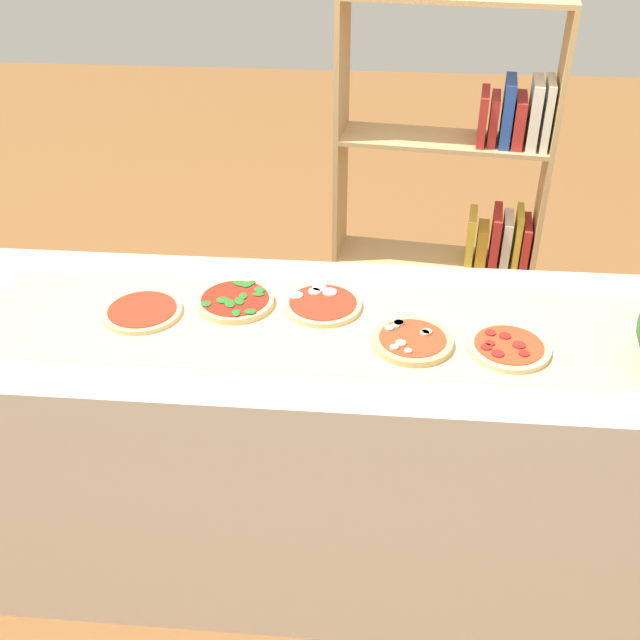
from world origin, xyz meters
The scene contains 9 objects.
ground_plane centered at (0.00, 0.00, 0.00)m, with size 12.00×12.00×0.00m, color brown.
counter centered at (0.00, 0.00, 0.46)m, with size 2.23×0.75×0.92m, color beige.
parchment_paper centered at (0.00, 0.00, 0.93)m, with size 1.95×0.46×0.00m, color tan.
pizza_plain_0 centered at (-0.52, 0.02, 0.93)m, with size 0.23×0.23×0.02m.
pizza_spinach_1 centered at (-0.26, 0.09, 0.94)m, with size 0.23×0.23×0.03m.
pizza_mozzarella_2 centered at (0.00, 0.10, 0.94)m, with size 0.23×0.23×0.02m.
pizza_mushroom_3 centered at (0.26, -0.07, 0.94)m, with size 0.22×0.22×0.03m.
pizza_pepperoni_4 centered at (0.52, -0.08, 0.94)m, with size 0.23×0.23×0.02m.
bookshelf centered at (0.51, 1.12, 0.77)m, with size 0.86×0.35×1.61m.
Camera 1 is at (0.15, -1.80, 2.14)m, focal length 42.83 mm.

